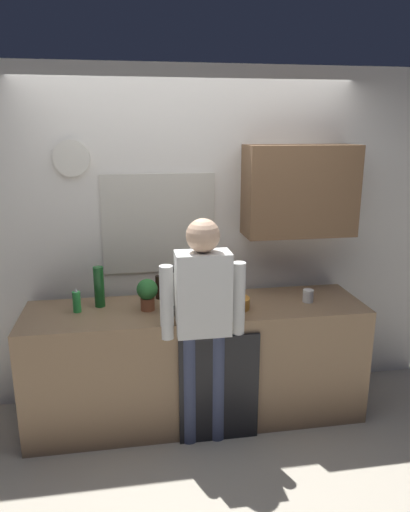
% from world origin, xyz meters
% --- Properties ---
extents(ground_plane, '(8.00, 8.00, 0.00)m').
position_xyz_m(ground_plane, '(0.00, 0.00, 0.00)').
color(ground_plane, beige).
extents(kitchen_counter, '(2.48, 0.64, 0.89)m').
position_xyz_m(kitchen_counter, '(0.00, 0.30, 0.45)').
color(kitchen_counter, '#937251').
rests_on(kitchen_counter, ground_plane).
extents(dishwasher_panel, '(0.56, 0.02, 0.80)m').
position_xyz_m(dishwasher_panel, '(0.11, -0.03, 0.40)').
color(dishwasher_panel, black).
rests_on(dishwasher_panel, ground_plane).
extents(back_wall_assembly, '(4.08, 0.42, 2.60)m').
position_xyz_m(back_wall_assembly, '(0.11, 0.70, 1.36)').
color(back_wall_assembly, white).
rests_on(back_wall_assembly, ground_plane).
extents(coffee_maker, '(0.20, 0.20, 0.33)m').
position_xyz_m(coffee_maker, '(-0.10, 0.27, 1.04)').
color(coffee_maker, black).
rests_on(coffee_maker, kitchen_counter).
extents(bottle_green_wine, '(0.07, 0.07, 0.30)m').
position_xyz_m(bottle_green_wine, '(-0.69, 0.43, 1.04)').
color(bottle_green_wine, '#195923').
rests_on(bottle_green_wine, kitchen_counter).
extents(bottle_dark_sauce, '(0.06, 0.06, 0.18)m').
position_xyz_m(bottle_dark_sauce, '(-0.26, 0.52, 0.98)').
color(bottle_dark_sauce, black).
rests_on(bottle_dark_sauce, kitchen_counter).
extents(bottle_amber_beer, '(0.06, 0.06, 0.23)m').
position_xyz_m(bottle_amber_beer, '(0.22, 0.48, 1.01)').
color(bottle_amber_beer, brown).
rests_on(bottle_amber_beer, kitchen_counter).
extents(cup_white_mug, '(0.08, 0.08, 0.09)m').
position_xyz_m(cup_white_mug, '(0.84, 0.27, 0.94)').
color(cup_white_mug, white).
rests_on(cup_white_mug, kitchen_counter).
extents(mixing_bowl, '(0.22, 0.22, 0.08)m').
position_xyz_m(mixing_bowl, '(0.27, 0.23, 0.93)').
color(mixing_bowl, orange).
rests_on(mixing_bowl, kitchen_counter).
extents(potted_plant, '(0.15, 0.15, 0.23)m').
position_xyz_m(potted_plant, '(-0.35, 0.30, 1.02)').
color(potted_plant, '#9E5638').
rests_on(potted_plant, kitchen_counter).
extents(dish_soap, '(0.06, 0.06, 0.18)m').
position_xyz_m(dish_soap, '(-0.85, 0.34, 0.97)').
color(dish_soap, green).
rests_on(dish_soap, kitchen_counter).
extents(person_at_sink, '(0.57, 0.22, 1.60)m').
position_xyz_m(person_at_sink, '(0.00, 0.00, 0.95)').
color(person_at_sink, '#3F4766').
rests_on(person_at_sink, ground_plane).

